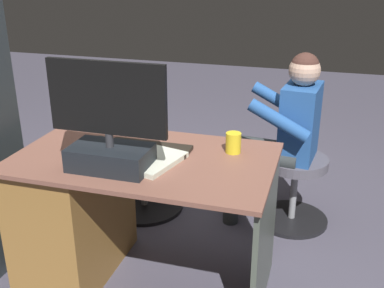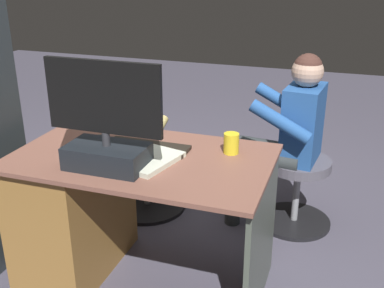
% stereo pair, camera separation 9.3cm
% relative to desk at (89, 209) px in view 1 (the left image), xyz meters
% --- Properties ---
extents(ground_plane, '(10.00, 10.00, 0.00)m').
position_rel_desk_xyz_m(ground_plane, '(-0.32, -0.37, -0.39)').
color(ground_plane, '#4C4858').
extents(desk, '(1.24, 0.74, 0.73)m').
position_rel_desk_xyz_m(desk, '(0.00, 0.00, 0.00)').
color(desk, brown).
rests_on(desk, ground_plane).
extents(monitor, '(0.54, 0.21, 0.49)m').
position_rel_desk_xyz_m(monitor, '(-0.23, 0.17, 0.50)').
color(monitor, black).
rests_on(monitor, desk).
extents(keyboard, '(0.42, 0.14, 0.02)m').
position_rel_desk_xyz_m(keyboard, '(-0.31, -0.09, 0.35)').
color(keyboard, black).
rests_on(keyboard, desk).
extents(computer_mouse, '(0.06, 0.10, 0.04)m').
position_rel_desk_xyz_m(computer_mouse, '(-0.03, -0.09, 0.36)').
color(computer_mouse, '#272C28').
rests_on(computer_mouse, desk).
extents(cup, '(0.07, 0.07, 0.10)m').
position_rel_desk_xyz_m(cup, '(-0.72, -0.17, 0.39)').
color(cup, yellow).
rests_on(cup, desk).
extents(tv_remote, '(0.10, 0.15, 0.02)m').
position_rel_desk_xyz_m(tv_remote, '(-0.04, 0.05, 0.35)').
color(tv_remote, black).
rests_on(tv_remote, desk).
extents(notebook_binder, '(0.28, 0.34, 0.02)m').
position_rel_desk_xyz_m(notebook_binder, '(-0.39, 0.06, 0.35)').
color(notebook_binder, silver).
rests_on(notebook_binder, desk).
extents(office_chair_teddy, '(0.53, 0.53, 0.45)m').
position_rel_desk_xyz_m(office_chair_teddy, '(-0.00, -0.73, -0.14)').
color(office_chair_teddy, black).
rests_on(office_chair_teddy, ground_plane).
extents(teddy_bear, '(0.25, 0.26, 0.36)m').
position_rel_desk_xyz_m(teddy_bear, '(-0.00, -0.75, 0.23)').
color(teddy_bear, tan).
rests_on(teddy_bear, office_chair_teddy).
extents(visitor_chair, '(0.47, 0.47, 0.45)m').
position_rel_desk_xyz_m(visitor_chair, '(-0.99, -0.85, -0.12)').
color(visitor_chair, black).
rests_on(visitor_chair, ground_plane).
extents(person, '(0.57, 0.51, 1.11)m').
position_rel_desk_xyz_m(person, '(-0.90, -0.84, 0.27)').
color(person, '#265397').
rests_on(person, ground_plane).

